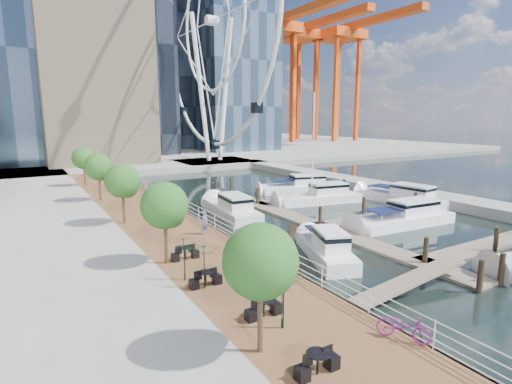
{
  "coord_description": "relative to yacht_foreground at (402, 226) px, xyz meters",
  "views": [
    {
      "loc": [
        -18.01,
        -16.75,
        9.01
      ],
      "look_at": [
        -1.51,
        10.79,
        3.0
      ],
      "focal_mm": 28.0,
      "sensor_mm": 36.0,
      "label": 1
    }
  ],
  "objects": [
    {
      "name": "ground",
      "position": [
        -9.41,
        -4.9,
        0.0
      ],
      "size": [
        520.0,
        520.0,
        0.0
      ],
      "primitive_type": "plane",
      "color": "black",
      "rests_on": "ground"
    },
    {
      "name": "boardwalk",
      "position": [
        -18.41,
        10.1,
        0.5
      ],
      "size": [
        6.0,
        60.0,
        1.0
      ],
      "primitive_type": "cube",
      "color": "brown",
      "rests_on": "ground"
    },
    {
      "name": "seawall",
      "position": [
        -15.41,
        10.1,
        0.5
      ],
      "size": [
        0.25,
        60.0,
        1.0
      ],
      "primitive_type": "cube",
      "color": "#595954",
      "rests_on": "ground"
    },
    {
      "name": "land_far",
      "position": [
        -9.41,
        97.1,
        0.5
      ],
      "size": [
        200.0,
        114.0,
        1.0
      ],
      "primitive_type": "cube",
      "color": "gray",
      "rests_on": "ground"
    },
    {
      "name": "breakwater",
      "position": [
        10.59,
        15.1,
        0.5
      ],
      "size": [
        4.0,
        60.0,
        1.0
      ],
      "primitive_type": "cube",
      "color": "gray",
      "rests_on": "ground"
    },
    {
      "name": "pier",
      "position": [
        4.59,
        47.1,
        0.5
      ],
      "size": [
        14.0,
        12.0,
        1.0
      ],
      "primitive_type": "cube",
      "color": "gray",
      "rests_on": "ground"
    },
    {
      "name": "railing",
      "position": [
        -15.51,
        10.1,
        1.52
      ],
      "size": [
        0.1,
        60.0,
        1.05
      ],
      "primitive_type": null,
      "color": "white",
      "rests_on": "boardwalk"
    },
    {
      "name": "floating_docks",
      "position": [
        -1.45,
        5.08,
        0.49
      ],
      "size": [
        16.0,
        34.0,
        2.6
      ],
      "color": "#6D6051",
      "rests_on": "ground"
    },
    {
      "name": "ferris_wheel",
      "position": [
        4.59,
        47.1,
        25.92
      ],
      "size": [
        5.8,
        45.6,
        47.8
      ],
      "color": "white",
      "rests_on": "ground"
    },
    {
      "name": "port_cranes",
      "position": [
        58.25,
        90.77,
        20.0
      ],
      "size": [
        40.0,
        52.0,
        38.0
      ],
      "color": "#D84C14",
      "rests_on": "ground"
    },
    {
      "name": "street_trees",
      "position": [
        -20.81,
        9.1,
        4.29
      ],
      "size": [
        2.6,
        42.6,
        4.6
      ],
      "color": "#3F2B1C",
      "rests_on": "ground"
    },
    {
      "name": "cafe_tables",
      "position": [
        -19.81,
        -6.9,
        1.37
      ],
      "size": [
        2.5,
        13.7,
        0.74
      ],
      "color": "black",
      "rests_on": "ground"
    },
    {
      "name": "yacht_foreground",
      "position": [
        0.0,
        0.0,
        0.0
      ],
      "size": [
        10.64,
        3.59,
        2.15
      ],
      "primitive_type": null,
      "rotation": [
        0.0,
        0.0,
        1.5
      ],
      "color": "white",
      "rests_on": "ground"
    },
    {
      "name": "bicycle",
      "position": [
        -15.91,
        -12.94,
        1.51
      ],
      "size": [
        1.55,
        2.02,
        1.02
      ],
      "primitive_type": "imported",
      "rotation": [
        0.0,
        0.0,
        0.52
      ],
      "color": "#831369",
      "rests_on": "boardwalk"
    },
    {
      "name": "pedestrian_near",
      "position": [
        -16.69,
        3.19,
        1.83
      ],
      "size": [
        0.72,
        0.65,
        1.66
      ],
      "primitive_type": "imported",
      "rotation": [
        0.0,
        0.0,
        0.54
      ],
      "color": "#4F4E68",
      "rests_on": "boardwalk"
    },
    {
      "name": "pedestrian_mid",
      "position": [
        -17.34,
        11.83,
        1.91
      ],
      "size": [
        0.71,
        0.9,
        1.82
      ],
      "primitive_type": "imported",
      "rotation": [
        0.0,
        0.0,
        -1.6
      ],
      "color": "gray",
      "rests_on": "boardwalk"
    },
    {
      "name": "pedestrian_far",
      "position": [
        -18.24,
        25.75,
        1.77
      ],
      "size": [
        0.96,
        0.56,
        1.54
      ],
      "primitive_type": "imported",
      "rotation": [
        0.0,
        0.0,
        2.93
      ],
      "color": "#2F353B",
      "rests_on": "boardwalk"
    },
    {
      "name": "moored_yachts",
      "position": [
        -0.85,
        7.94,
        0.0
      ],
      "size": [
        22.7,
        33.91,
        11.5
      ],
      "color": "white",
      "rests_on": "ground"
    },
    {
      "name": "cafe_seating",
      "position": [
        -20.12,
        -6.36,
        2.13
      ],
      "size": [
        4.47,
        9.28,
        2.3
      ],
      "color": "black",
      "rests_on": "ground"
    }
  ]
}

